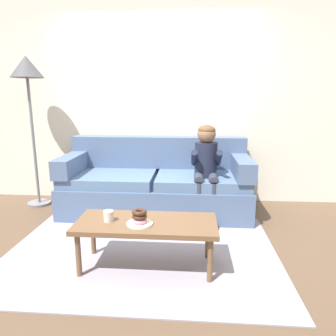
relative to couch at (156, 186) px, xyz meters
The scene contains 12 objects.
ground 0.91m from the couch, 90.79° to the right, with size 10.00×10.00×0.00m, color brown.
wall_back 1.20m from the couch, 91.20° to the left, with size 8.00×0.10×2.80m, color silver.
area_rug 1.14m from the couch, 90.61° to the right, with size 2.46×1.76×0.01m, color #9993A3.
couch is the anchor object (origin of this frame).
coffee_table 1.34m from the couch, 87.03° to the right, with size 1.15×0.49×0.41m.
person_child 0.72m from the couch, 18.73° to the right, with size 0.34×0.58×1.10m.
plate 1.41m from the couch, 88.93° to the right, with size 0.21×0.21×0.01m, color white.
donut 1.41m from the couch, 88.93° to the right, with size 0.12×0.12×0.04m, color pink.
donut_second 1.41m from the couch, 88.93° to the right, with size 0.12×0.12×0.04m, color #422619.
donut_third 1.42m from the couch, 88.93° to the right, with size 0.12×0.12×0.04m, color #422619.
mug 1.39m from the couch, 99.95° to the right, with size 0.08×0.08×0.09m, color silver.
floor_lamp 2.07m from the couch, behind, with size 0.40×0.40×1.91m.
Camera 1 is at (0.44, -2.85, 1.40)m, focal length 33.10 mm.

